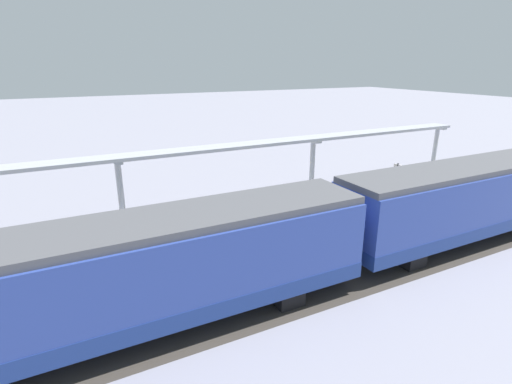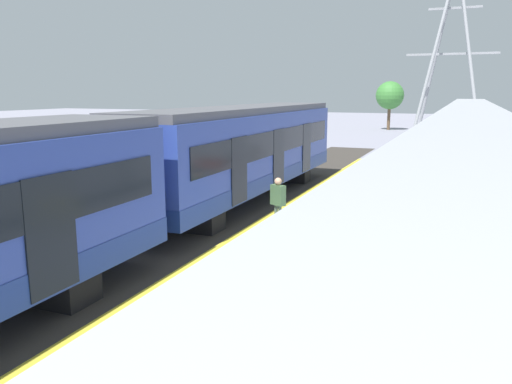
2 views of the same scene
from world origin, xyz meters
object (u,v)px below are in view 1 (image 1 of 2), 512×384
Objects in this scene: train_far_carriage at (140,276)px; canopy_pillar_third at (121,197)px; platform_info_sign at (396,178)px; bench_far_end at (236,214)px; train_near_carriage at (475,199)px; canopy_pillar_nearest at (434,152)px; bench_mid_platform at (389,186)px; canopy_pillar_second at (312,170)px; passenger_waiting_near_edge at (226,242)px.

canopy_pillar_third reaches higher than train_far_carriage.
train_far_carriage is at bearing 108.93° from platform_info_sign.
platform_info_sign is (-1.17, -9.48, 0.89)m from bench_far_end.
canopy_pillar_nearest is (7.60, -6.64, -0.06)m from train_near_carriage.
canopy_pillar_second is at bearing 76.75° from bench_mid_platform.
bench_mid_platform is 1.67m from platform_info_sign.
bench_far_end is (-1.18, 15.36, -1.33)m from canopy_pillar_nearest.
train_far_carriage is 9.26× the size of bench_far_end.
bench_far_end is 0.69× the size of platform_info_sign.
train_far_carriage is at bearing 124.31° from canopy_pillar_second.
platform_info_sign is 1.39× the size of passenger_waiting_near_edge.
canopy_pillar_nearest is 1.00× the size of canopy_pillar_third.
train_far_carriage reaches higher than platform_info_sign.
train_near_carriage is 6.76m from bench_mid_platform.
canopy_pillar_third is at bearing 90.00° from canopy_pillar_nearest.
platform_info_sign is at bearing 146.76° from bench_mid_platform.
canopy_pillar_nearest reaches higher than train_far_carriage.
passenger_waiting_near_edge is (2.62, -3.70, -0.84)m from train_far_carriage.
canopy_pillar_second is (7.60, -11.14, -0.06)m from train_far_carriage.
train_far_carriage is at bearing 111.80° from bench_mid_platform.
canopy_pillar_nearest is at bearing -85.61° from bench_far_end.
platform_info_sign reaches higher than bench_far_end.
train_near_carriage is at bearing -90.00° from train_far_carriage.
train_far_carriage is at bearing 137.74° from bench_far_end.
canopy_pillar_nearest is at bearing -68.19° from platform_info_sign.
canopy_pillar_second is 10.46m from canopy_pillar_third.
train_near_carriage is 11.21m from passenger_waiting_near_edge.
platform_info_sign is at bearing -99.12° from canopy_pillar_third.
canopy_pillar_third is at bearing 85.67° from bench_mid_platform.
train_far_carriage is at bearing 90.00° from train_near_carriage.
canopy_pillar_third is at bearing 90.00° from canopy_pillar_second.
platform_info_sign reaches higher than bench_mid_platform.
bench_mid_platform is at bearing -94.33° from canopy_pillar_third.
canopy_pillar_nearest and canopy_pillar_second have the same top height.
bench_far_end is (6.42, 8.72, -1.39)m from train_near_carriage.
canopy_pillar_nearest is 15.46m from bench_far_end.
bench_far_end is (6.42, -5.84, -1.39)m from train_far_carriage.
canopy_pillar_second is at bearing -56.21° from passenger_waiting_near_edge.
passenger_waiting_near_edge is at bearing 107.10° from bench_mid_platform.
train_near_carriage is 3.99× the size of canopy_pillar_third.
canopy_pillar_second is (7.60, 3.42, -0.06)m from train_near_carriage.
canopy_pillar_nearest is 1.00× the size of canopy_pillar_second.
canopy_pillar_nearest is (7.60, -21.19, -0.06)m from train_far_carriage.
train_far_carriage is 16.20m from platform_info_sign.
platform_info_sign is (-1.18, 0.78, 0.89)m from bench_mid_platform.
train_far_carriage is 9.31× the size of bench_mid_platform.
train_far_carriage is at bearing 174.90° from canopy_pillar_third.
train_near_carriage is at bearing -103.57° from passenger_waiting_near_edge.
canopy_pillar_nearest is at bearing -74.11° from passenger_waiting_near_edge.
train_near_carriage is 10.09m from canopy_pillar_nearest.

